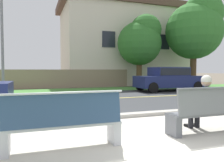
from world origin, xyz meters
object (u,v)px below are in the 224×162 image
object	(u,v)px
seated_person_blue	(203,101)
bench_right	(212,112)
shade_tree_far_left	(141,40)
shade_tree_left	(196,27)
car_navy_near	(168,78)
streetlamp	(2,19)
bench_left	(64,123)

from	to	relation	value
seated_person_blue	bench_right	bearing A→B (deg)	-61.83
bench_right	shade_tree_far_left	size ratio (longest dim) A/B	0.35
seated_person_blue	shade_tree_far_left	distance (m)	13.17
seated_person_blue	shade_tree_left	bearing A→B (deg)	50.92
car_navy_near	streetlamp	world-z (taller)	streetlamp
bench_left	car_navy_near	size ratio (longest dim) A/B	0.46
car_navy_near	streetlamp	xyz separation A→B (m)	(-9.98, 2.48, 3.58)
streetlamp	shade_tree_far_left	distance (m)	9.85
bench_left	shade_tree_left	size ratio (longest dim) A/B	0.27
bench_right	car_navy_near	xyz separation A→B (m)	(4.60, 8.61, 0.39)
seated_person_blue	shade_tree_far_left	world-z (taller)	shade_tree_far_left
bench_left	shade_tree_far_left	bearing A→B (deg)	58.32
bench_left	shade_tree_left	world-z (taller)	shade_tree_left
streetlamp	shade_tree_left	xyz separation A→B (m)	(14.05, -0.13, 0.37)
bench_left	seated_person_blue	distance (m)	3.05
seated_person_blue	car_navy_near	world-z (taller)	car_navy_near
car_navy_near	shade_tree_left	size ratio (longest dim) A/B	0.58
shade_tree_left	bench_left	bearing A→B (deg)	-137.11
seated_person_blue	bench_left	bearing A→B (deg)	-176.75
streetlamp	shade_tree_left	size ratio (longest dim) A/B	1.06
bench_left	shade_tree_far_left	distance (m)	14.67
seated_person_blue	shade_tree_left	world-z (taller)	shade_tree_left
bench_right	shade_tree_left	world-z (taller)	shade_tree_left
bench_left	streetlamp	bearing A→B (deg)	101.47
shade_tree_far_left	seated_person_blue	bearing A→B (deg)	-110.46
car_navy_near	shade_tree_far_left	distance (m)	4.58
seated_person_blue	car_navy_near	bearing A→B (deg)	60.92
car_navy_near	bench_right	bearing A→B (deg)	-118.12
shade_tree_left	seated_person_blue	bearing A→B (deg)	-129.08
seated_person_blue	shade_tree_left	size ratio (longest dim) A/B	0.17
car_navy_near	shade_tree_far_left	bearing A→B (deg)	93.50
bench_left	seated_person_blue	size ratio (longest dim) A/B	1.58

